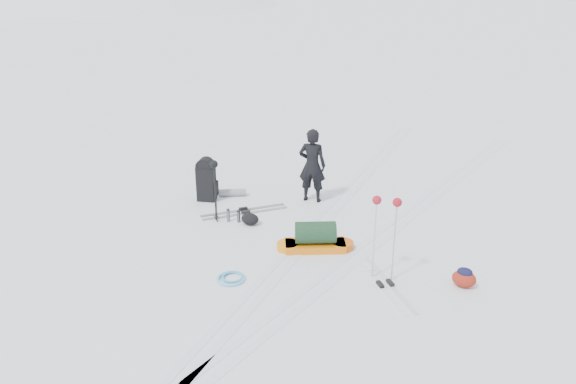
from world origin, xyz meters
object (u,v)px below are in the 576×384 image
object	(u,v)px
skier	(312,165)
expedition_rucksack	(210,180)
ski_poles_black	(214,172)
pulk_sled	(315,239)

from	to	relation	value
skier	expedition_rucksack	size ratio (longest dim) A/B	1.67
expedition_rucksack	ski_poles_black	distance (m)	1.35
expedition_rucksack	ski_poles_black	bearing A→B (deg)	-66.34
skier	pulk_sled	size ratio (longest dim) A/B	1.15
skier	ski_poles_black	world-z (taller)	skier
skier	expedition_rucksack	world-z (taller)	skier
skier	expedition_rucksack	xyz separation A→B (m)	(-2.04, -1.00, -0.37)
expedition_rucksack	ski_poles_black	world-z (taller)	ski_poles_black
pulk_sled	expedition_rucksack	xyz separation A→B (m)	(-3.11, 1.10, 0.25)
skier	expedition_rucksack	distance (m)	2.30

